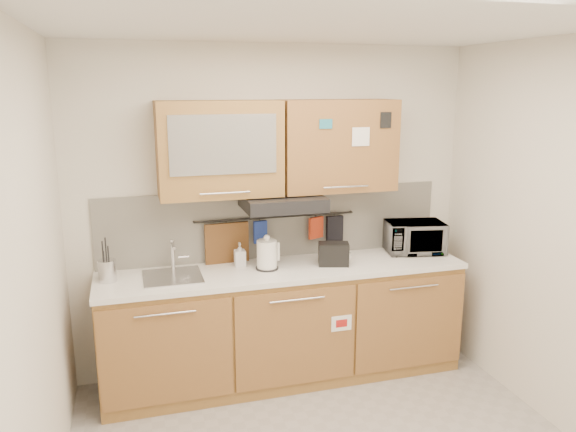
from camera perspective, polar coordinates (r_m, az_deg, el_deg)
ceiling at (r=3.00m, az=6.22°, el=19.11°), size 3.20×3.20×0.00m
wall_back at (r=4.52m, az=-1.39°, el=0.52°), size 3.20×0.00×3.20m
wall_left at (r=2.97m, az=-24.68°, el=-7.45°), size 0.00×3.00×3.00m
base_cabinet at (r=4.52m, az=-0.31°, el=-11.45°), size 2.80×0.64×0.88m
countertop at (r=4.33m, az=-0.31°, el=-5.50°), size 2.82×0.62×0.04m
backsplash at (r=4.53m, az=-1.35°, el=-0.74°), size 2.80×0.02×0.56m
upper_cabinets at (r=4.26m, az=-0.88°, el=7.00°), size 1.82×0.37×0.70m
range_hood at (r=4.25m, az=-0.54°, el=1.40°), size 0.60×0.46×0.10m
sink at (r=4.21m, az=-11.64°, el=-6.03°), size 0.42×0.40×0.26m
utensil_rail at (r=4.48m, az=-1.23°, el=-0.11°), size 1.30×0.02×0.02m
utensil_crock at (r=4.21m, az=-17.89°, el=-5.27°), size 0.17×0.17×0.32m
kettle at (r=4.27m, az=-2.14°, el=-4.01°), size 0.20×0.19×0.27m
toaster at (r=4.38m, az=4.65°, el=-3.84°), size 0.26×0.20×0.18m
microwave at (r=4.80m, az=12.73°, el=-2.11°), size 0.52×0.40×0.26m
soap_bottle at (r=4.36m, az=-4.91°, el=-3.91°), size 0.09×0.09×0.18m
cutting_board at (r=4.44m, az=-6.20°, el=-3.42°), size 0.35×0.04×0.43m
oven_mitt at (r=4.46m, az=-2.83°, el=-1.63°), size 0.11×0.04×0.18m
dark_pouch at (r=4.64m, az=4.76°, el=-1.30°), size 0.14×0.04×0.22m
pot_holder at (r=4.58m, az=2.86°, el=-1.20°), size 0.14×0.08×0.18m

